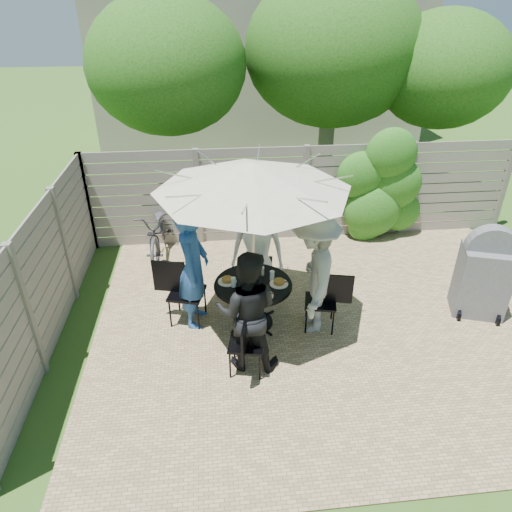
{
  "coord_description": "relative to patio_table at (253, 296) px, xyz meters",
  "views": [
    {
      "loc": [
        -1.78,
        -4.93,
        4.16
      ],
      "look_at": [
        -1.19,
        0.56,
        1.02
      ],
      "focal_mm": 32.0,
      "sensor_mm": 36.0,
      "label": 1
    }
  ],
  "objects": [
    {
      "name": "chair_right",
      "position": [
        0.95,
        -0.18,
        -0.22
      ],
      "size": [
        0.68,
        0.51,
        0.89
      ],
      "rotation": [
        0.0,
        0.0,
        2.92
      ],
      "color": "black",
      "rests_on": "ground"
    },
    {
      "name": "person_back",
      "position": [
        0.15,
        0.82,
        0.33
      ],
      "size": [
        0.88,
        0.66,
        1.64
      ],
      "primitive_type": "imported",
      "rotation": [
        0.0,
        0.0,
        6.1
      ],
      "color": "white",
      "rests_on": "ground"
    },
    {
      "name": "syrup_jug",
      "position": [
        -0.05,
        0.06,
        0.29
      ],
      "size": [
        0.09,
        0.09,
        0.16
      ],
      "primitive_type": "cylinder",
      "color": "#59280C",
      "rests_on": "patio_table"
    },
    {
      "name": "bbq_grill",
      "position": [
        3.36,
        -0.07,
        0.16
      ],
      "size": [
        0.83,
        0.73,
        1.42
      ],
      "rotation": [
        0.0,
        0.0,
        -0.33
      ],
      "color": "slate",
      "rests_on": "ground"
    },
    {
      "name": "plate_extra",
      "position": [
        0.12,
        -0.33,
        0.24
      ],
      "size": [
        0.24,
        0.24,
        0.06
      ],
      "color": "white",
      "rests_on": "patio_table"
    },
    {
      "name": "glass_left",
      "position": [
        -0.27,
        -0.05,
        0.28
      ],
      "size": [
        0.07,
        0.07,
        0.14
      ],
      "primitive_type": "cylinder",
      "color": "silver",
      "rests_on": "patio_table"
    },
    {
      "name": "glass_right",
      "position": [
        0.27,
        0.05,
        0.28
      ],
      "size": [
        0.07,
        0.07,
        0.14
      ],
      "primitive_type": "cylinder",
      "color": "silver",
      "rests_on": "patio_table"
    },
    {
      "name": "glass_back",
      "position": [
        -0.05,
        0.27,
        0.28
      ],
      "size": [
        0.07,
        0.07,
        0.14
      ],
      "primitive_type": "cylinder",
      "color": "silver",
      "rests_on": "patio_table"
    },
    {
      "name": "chair_back",
      "position": [
        0.18,
        0.95,
        -0.21
      ],
      "size": [
        0.52,
        0.7,
        0.93
      ],
      "rotation": [
        0.0,
        0.0,
        4.54
      ],
      "color": "black",
      "rests_on": "ground"
    },
    {
      "name": "coffee_cup",
      "position": [
        0.14,
        0.2,
        0.27
      ],
      "size": [
        0.08,
        0.08,
        0.12
      ],
      "primitive_type": "cylinder",
      "color": "#C6B293",
      "rests_on": "patio_table"
    },
    {
      "name": "backyard_envelope",
      "position": [
        1.34,
        9.93,
        2.12
      ],
      "size": [
        60.0,
        60.0,
        5.0
      ],
      "color": "#34591C",
      "rests_on": "ground"
    },
    {
      "name": "plate_back",
      "position": [
        0.07,
        0.35,
        0.24
      ],
      "size": [
        0.26,
        0.26,
        0.06
      ],
      "color": "white",
      "rests_on": "patio_table"
    },
    {
      "name": "plate_front",
      "position": [
        -0.07,
        -0.35,
        0.24
      ],
      "size": [
        0.26,
        0.26,
        0.06
      ],
      "color": "white",
      "rests_on": "patio_table"
    },
    {
      "name": "person_left",
      "position": [
        -0.82,
        0.15,
        0.41
      ],
      "size": [
        0.55,
        0.73,
        1.8
      ],
      "primitive_type": "imported",
      "rotation": [
        0.0,
        0.0,
        7.67
      ],
      "color": "#2552A0",
      "rests_on": "ground"
    },
    {
      "name": "bicycle",
      "position": [
        -1.47,
        2.24,
        -0.01
      ],
      "size": [
        0.74,
        1.85,
        0.95
      ],
      "primitive_type": "imported",
      "rotation": [
        0.0,
        0.0,
        -0.06
      ],
      "color": "#333338",
      "rests_on": "ground"
    },
    {
      "name": "chair_left",
      "position": [
        -0.95,
        0.18,
        -0.19
      ],
      "size": [
        0.75,
        0.58,
        0.98
      ],
      "rotation": [
        0.0,
        0.0,
        6.03
      ],
      "color": "black",
      "rests_on": "ground"
    },
    {
      "name": "plate_right",
      "position": [
        0.35,
        -0.07,
        0.24
      ],
      "size": [
        0.26,
        0.26,
        0.06
      ],
      "color": "white",
      "rests_on": "patio_table"
    },
    {
      "name": "glass_front",
      "position": [
        0.05,
        -0.27,
        0.28
      ],
      "size": [
        0.07,
        0.07,
        0.14
      ],
      "primitive_type": "cylinder",
      "color": "silver",
      "rests_on": "patio_table"
    },
    {
      "name": "person_front",
      "position": [
        -0.15,
        -0.82,
        0.33
      ],
      "size": [
        0.9,
        0.76,
        1.64
      ],
      "primitive_type": "imported",
      "rotation": [
        0.0,
        0.0,
        2.96
      ],
      "color": "black",
      "rests_on": "ground"
    },
    {
      "name": "umbrella",
      "position": [
        -0.0,
        0.0,
        1.76
      ],
      "size": [
        2.93,
        2.93,
        2.43
      ],
      "rotation": [
        0.0,
        0.0,
        -0.19
      ],
      "color": "silver",
      "rests_on": "ground"
    },
    {
      "name": "chair_front",
      "position": [
        -0.18,
        -0.95,
        -0.22
      ],
      "size": [
        0.51,
        0.68,
        0.89
      ],
      "rotation": [
        0.0,
        0.0,
        1.36
      ],
      "color": "black",
      "rests_on": "ground"
    },
    {
      "name": "patio_table",
      "position": [
        0.0,
        0.0,
        0.0
      ],
      "size": [
        1.25,
        1.25,
        0.7
      ],
      "rotation": [
        0.0,
        0.0,
        -0.19
      ],
      "color": "black",
      "rests_on": "ground"
    },
    {
      "name": "person_right",
      "position": [
        0.82,
        -0.15,
        0.41
      ],
      "size": [
        0.87,
        1.27,
        1.8
      ],
      "primitive_type": "imported",
      "rotation": [
        0.0,
        0.0,
        4.53
      ],
      "color": "#979793",
      "rests_on": "ground"
    },
    {
      "name": "plate_left",
      "position": [
        -0.35,
        0.07,
        0.24
      ],
      "size": [
        0.26,
        0.26,
        0.06
      ],
      "color": "white",
      "rests_on": "patio_table"
    }
  ]
}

